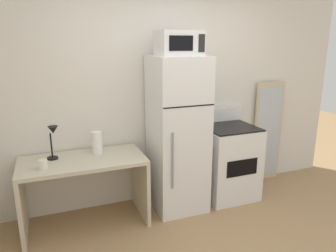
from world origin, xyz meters
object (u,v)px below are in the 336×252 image
at_px(desk, 84,178).
at_px(paper_towel_roll, 97,143).
at_px(desk_lamp, 53,137).
at_px(coffee_mug, 43,164).
at_px(microwave, 179,43).
at_px(refrigerator, 178,135).
at_px(leaning_mirror, 268,132).
at_px(oven_range, 228,161).

height_order(desk, paper_towel_roll, paper_towel_roll).
xyz_separation_m(desk, desk_lamp, (-0.27, 0.10, 0.46)).
bearing_deg(coffee_mug, desk_lamp, 65.27).
relative_size(desk_lamp, microwave, 0.77).
relative_size(coffee_mug, microwave, 0.21).
distance_m(desk_lamp, microwave, 1.63).
xyz_separation_m(desk, refrigerator, (1.08, 0.02, 0.36)).
height_order(desk_lamp, leaning_mirror, leaning_mirror).
height_order(paper_towel_roll, microwave, microwave).
relative_size(coffee_mug, oven_range, 0.09).
bearing_deg(paper_towel_roll, oven_range, -3.56).
bearing_deg(desk, desk_lamp, 159.74).
bearing_deg(paper_towel_roll, refrigerator, -6.83).
height_order(desk, leaning_mirror, leaning_mirror).
distance_m(desk, refrigerator, 1.13).
bearing_deg(refrigerator, desk_lamp, 176.46).
xyz_separation_m(desk_lamp, leaning_mirror, (2.82, 0.18, -0.29)).
distance_m(paper_towel_roll, coffee_mug, 0.62).
bearing_deg(paper_towel_roll, desk_lamp, -176.83).
relative_size(desk_lamp, leaning_mirror, 0.25).
bearing_deg(oven_range, desk_lamp, 177.90).
bearing_deg(desk, oven_range, 0.75).
xyz_separation_m(desk, paper_towel_roll, (0.18, 0.12, 0.34)).
bearing_deg(desk_lamp, oven_range, -2.10).
relative_size(refrigerator, leaning_mirror, 1.27).
distance_m(refrigerator, leaning_mirror, 1.51).
relative_size(paper_towel_roll, microwave, 0.52).
height_order(coffee_mug, refrigerator, refrigerator).
distance_m(refrigerator, oven_range, 0.82).
height_order(refrigerator, leaning_mirror, refrigerator).
height_order(oven_range, leaning_mirror, leaning_mirror).
xyz_separation_m(microwave, oven_range, (0.70, 0.03, -1.44)).
distance_m(desk_lamp, paper_towel_roll, 0.46).
bearing_deg(refrigerator, leaning_mirror, 10.08).
relative_size(desk, leaning_mirror, 0.91).
bearing_deg(refrigerator, desk, -179.19).
relative_size(desk, coffee_mug, 13.38).
height_order(desk, refrigerator, refrigerator).
distance_m(paper_towel_roll, refrigerator, 0.90).
bearing_deg(desk, refrigerator, 0.81).
distance_m(desk_lamp, leaning_mirror, 2.84).
distance_m(paper_towel_roll, microwave, 1.38).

